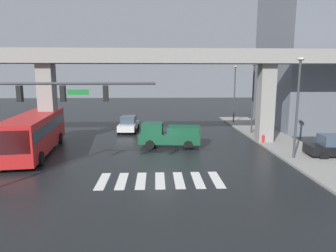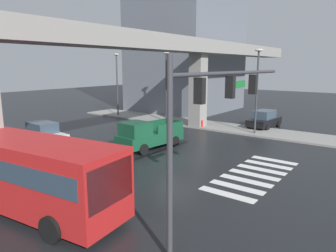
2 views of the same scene
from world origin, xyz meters
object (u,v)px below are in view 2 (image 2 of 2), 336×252
Objects in this scene: pickup_truck at (148,135)px; street_lamp_far_north at (117,77)px; traffic_signal_mast at (215,104)px; fire_hydrant at (202,124)px; street_lamp_mid_block at (166,79)px; sedan_black at (264,119)px; sedan_white at (43,134)px; city_bus at (13,166)px; street_lamp_near_corner at (257,82)px.

street_lamp_far_north is (9.04, 12.36, 3.57)m from pickup_truck.
traffic_signal_mast is (-6.79, -8.99, 3.56)m from pickup_truck.
traffic_signal_mast is at bearing -147.91° from fire_hydrant.
street_lamp_mid_block and street_lamp_far_north have the same top height.
pickup_truck is 13.04m from sedan_black.
sedan_black is 10.43m from street_lamp_mid_block.
street_lamp_far_north reaches higher than sedan_white.
street_lamp_mid_block is 8.52× the size of fire_hydrant.
city_bus is 10.72m from sedan_white.
sedan_black is at bearing -69.64° from street_lamp_mid_block.
traffic_signal_mast is at bearing -64.95° from city_bus.
sedan_white is at bearing -157.63° from street_lamp_far_north.
sedan_white is at bearing 52.34° from city_bus.
city_bus is 20.67m from street_lamp_mid_block.
street_lamp_near_corner reaches higher than sedan_white.
fire_hydrant is (-0.40, 5.04, -4.13)m from street_lamp_near_corner.
pickup_truck is at bearing 52.92° from traffic_signal_mast.
sedan_black is 20.22m from traffic_signal_mast.
sedan_black is (22.77, -2.52, -0.87)m from city_bus.
fire_hydrant is at bearing 94.54° from street_lamp_near_corner.
street_lamp_near_corner is (9.04, -4.35, 3.57)m from pickup_truck.
fire_hydrant is at bearing -91.96° from street_lamp_far_north.
street_lamp_near_corner is at bearing -8.67° from city_bus.
pickup_truck is 10.46m from city_bus.
traffic_signal_mast is 1.20× the size of street_lamp_far_north.
city_bus is 19.81m from street_lamp_near_corner.
sedan_white is 13.99m from fire_hydrant.
street_lamp_far_north is at bearing 90.00° from street_lamp_near_corner.
street_lamp_near_corner and street_lamp_mid_block have the same top height.
street_lamp_far_north is at bearing 22.37° from sedan_white.
sedan_black is 0.61× the size of street_lamp_near_corner.
sedan_white is (-16.24, 10.99, 0.00)m from sedan_black.
pickup_truck reaches higher than fire_hydrant.
street_lamp_mid_block is (12.85, -1.85, 3.70)m from sedan_white.
street_lamp_near_corner is (19.38, -2.95, 2.83)m from city_bus.
traffic_signal_mast reaches higher than fire_hydrant.
street_lamp_far_north reaches higher than pickup_truck.
traffic_signal_mast reaches higher than sedan_white.
street_lamp_mid_block is at bearing 90.00° from street_lamp_near_corner.
pickup_truck is 1.20× the size of sedan_black.
pickup_truck is 6.20× the size of fire_hydrant.
pickup_truck is at bearing 154.32° from street_lamp_near_corner.
street_lamp_mid_block is at bearing 84.95° from fire_hydrant.
sedan_white is 17.58m from street_lamp_near_corner.
pickup_truck reaches higher than sedan_white.
sedan_black is at bearing 7.22° from street_lamp_near_corner.
street_lamp_near_corner is at bearing -90.00° from street_lamp_far_north.
street_lamp_mid_block is (0.00, 9.57, 0.00)m from street_lamp_near_corner.
sedan_white is at bearing 152.88° from fire_hydrant.
sedan_white is (-3.81, 7.07, -0.14)m from pickup_truck.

